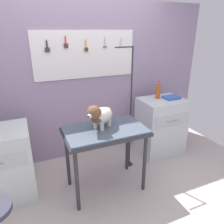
# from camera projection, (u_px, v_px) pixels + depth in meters

# --- Properties ---
(ground) EXTENTS (4.40, 4.00, 0.04)m
(ground) POSITION_uv_depth(u_px,v_px,m) (120.00, 205.00, 2.51)
(ground) COLOR #BBAFA7
(rear_wall_panel) EXTENTS (4.00, 0.11, 2.30)m
(rear_wall_panel) POSITION_uv_depth(u_px,v_px,m) (85.00, 83.00, 3.18)
(rear_wall_panel) COLOR #9884A2
(rear_wall_panel) RESTS_ON ground
(grooming_table) EXTENTS (0.96, 0.58, 0.83)m
(grooming_table) POSITION_uv_depth(u_px,v_px,m) (105.00, 136.00, 2.51)
(grooming_table) COLOR #2D2D33
(grooming_table) RESTS_ON ground
(grooming_arm) EXTENTS (0.29, 0.11, 1.72)m
(grooming_arm) POSITION_uv_depth(u_px,v_px,m) (130.00, 115.00, 2.93)
(grooming_arm) COLOR #2D2D33
(grooming_arm) RESTS_ON ground
(dog) EXTENTS (0.41, 0.34, 0.31)m
(dog) POSITION_uv_depth(u_px,v_px,m) (100.00, 115.00, 2.41)
(dog) COLOR silver
(dog) RESTS_ON grooming_table
(cabinet_right) EXTENTS (0.68, 0.54, 0.91)m
(cabinet_right) POSITION_uv_depth(u_px,v_px,m) (160.00, 126.00, 3.42)
(cabinet_right) COLOR silver
(cabinet_right) RESTS_ON ground
(soda_bottle) EXTENTS (0.07, 0.07, 0.27)m
(soda_bottle) POSITION_uv_depth(u_px,v_px,m) (158.00, 90.00, 3.26)
(soda_bottle) COLOR #B64F1E
(soda_bottle) RESTS_ON cabinet_right
(supply_tray) EXTENTS (0.24, 0.18, 0.04)m
(supply_tray) POSITION_uv_depth(u_px,v_px,m) (171.00, 97.00, 3.29)
(supply_tray) COLOR blue
(supply_tray) RESTS_ON cabinet_right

